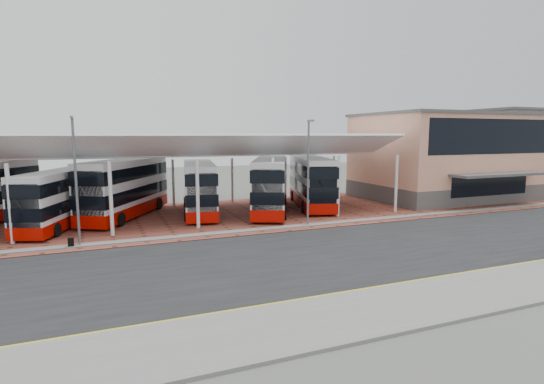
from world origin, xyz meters
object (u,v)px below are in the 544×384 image
(bus_1, at_px, (59,199))
(bus_5, at_px, (311,182))
(bus_4, at_px, (270,186))
(bus_2, at_px, (126,188))
(bus_3, at_px, (199,188))
(terminal, at_px, (446,156))

(bus_1, height_order, bus_5, bus_5)
(bus_4, bearing_deg, bus_2, -167.39)
(bus_4, height_order, bus_5, bus_4)
(bus_2, bearing_deg, bus_1, -125.02)
(bus_2, height_order, bus_3, bus_2)
(terminal, distance_m, bus_5, 16.80)
(bus_5, bearing_deg, terminal, 16.49)
(bus_3, xyz_separation_m, bus_5, (10.92, -0.30, 0.13))
(terminal, xyz_separation_m, bus_4, (-21.49, -1.15, -2.22))
(bus_1, height_order, bus_2, bus_2)
(bus_1, bearing_deg, bus_3, 27.67)
(bus_1, distance_m, bus_5, 21.91)
(bus_1, bearing_deg, bus_2, 45.58)
(bus_2, height_order, bus_5, bus_2)
(terminal, bearing_deg, bus_3, 178.91)
(terminal, height_order, bus_1, terminal)
(terminal, xyz_separation_m, bus_5, (-16.65, 0.23, -2.23))
(terminal, distance_m, bus_2, 33.76)
(terminal, xyz_separation_m, bus_1, (-38.52, -0.97, -2.48))
(bus_4, bearing_deg, terminal, 27.33)
(terminal, xyz_separation_m, bus_2, (-33.66, 1.37, -2.18))
(bus_2, distance_m, bus_5, 17.05)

